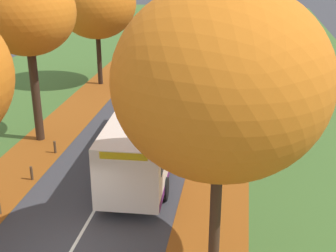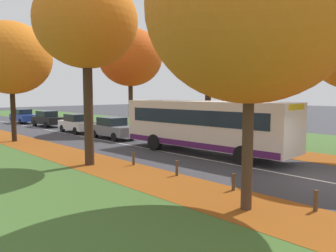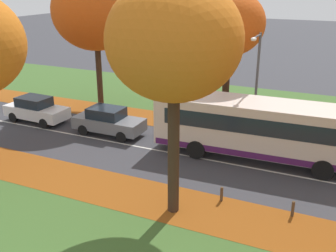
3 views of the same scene
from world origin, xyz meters
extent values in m
cube|color=#8C4714|center=(-4.60, 14.00, 0.01)|extent=(2.80, 60.00, 0.00)
cube|color=#3D6028|center=(9.20, 20.00, 0.00)|extent=(12.00, 90.00, 0.01)
cube|color=#8C4714|center=(4.60, 14.00, 0.01)|extent=(2.80, 60.00, 0.00)
cube|color=silver|center=(0.00, 20.00, 0.00)|extent=(0.12, 80.00, 0.01)
cylinder|color=#382619|center=(-5.01, 8.97, 2.46)|extent=(0.44, 0.44, 4.92)
ellipsoid|color=orange|center=(-5.01, 8.97, 6.70)|extent=(4.75, 4.75, 4.27)
cylinder|color=black|center=(5.02, 9.92, 2.37)|extent=(0.43, 0.43, 4.74)
ellipsoid|color=#C64C14|center=(5.02, 9.92, 6.29)|extent=(4.12, 4.12, 3.71)
cylinder|color=#382619|center=(5.31, 19.21, 2.25)|extent=(0.41, 0.41, 4.50)
ellipsoid|color=#C64C14|center=(5.31, 19.21, 6.67)|extent=(5.79, 5.79, 5.21)
cylinder|color=#4C3823|center=(-3.50, 4.59, 0.32)|extent=(0.12, 0.12, 0.65)
cylinder|color=#4C3823|center=(-3.56, 7.43, 0.32)|extent=(0.12, 0.12, 0.63)
cylinder|color=#47474C|center=(4.00, 7.88, 3.00)|extent=(0.14, 0.14, 6.00)
cylinder|color=#47474C|center=(3.20, 7.88, 5.90)|extent=(1.60, 0.10, 0.10)
ellipsoid|color=silver|center=(2.40, 7.88, 5.85)|extent=(0.44, 0.28, 0.20)
cube|color=beige|center=(1.25, 7.06, 1.73)|extent=(2.91, 10.49, 2.50)
cube|color=#19232D|center=(1.25, 7.06, 2.13)|extent=(2.90, 9.25, 0.80)
cube|color=#4C1951|center=(1.25, 7.06, 0.66)|extent=(2.92, 10.28, 0.32)
cylinder|color=black|center=(2.57, 3.89, 0.48)|extent=(0.34, 0.97, 0.96)
cylinder|color=black|center=(0.19, 3.79, 0.48)|extent=(0.34, 0.97, 0.96)
cylinder|color=black|center=(2.33, 9.96, 0.48)|extent=(0.34, 0.97, 0.96)
cylinder|color=black|center=(-0.05, 9.87, 0.48)|extent=(0.34, 0.97, 0.96)
cube|color=slate|center=(0.97, 15.74, 0.67)|extent=(1.70, 4.20, 0.70)
cube|color=#19232D|center=(0.97, 15.89, 1.32)|extent=(1.45, 2.02, 0.60)
cylinder|color=black|center=(1.75, 14.44, 0.32)|extent=(0.22, 0.64, 0.64)
cylinder|color=black|center=(0.19, 14.44, 0.32)|extent=(0.22, 0.64, 0.64)
cylinder|color=black|center=(1.75, 17.04, 0.32)|extent=(0.22, 0.64, 0.64)
cylinder|color=black|center=(0.19, 17.04, 0.32)|extent=(0.22, 0.64, 0.64)
cube|color=silver|center=(0.95, 21.19, 0.67)|extent=(1.87, 4.27, 0.70)
cube|color=#19232D|center=(0.96, 21.34, 1.32)|extent=(1.53, 2.07, 0.60)
cylinder|color=black|center=(1.68, 19.85, 0.32)|extent=(0.25, 0.65, 0.64)
cylinder|color=black|center=(0.12, 19.92, 0.32)|extent=(0.25, 0.65, 0.64)
cylinder|color=black|center=(1.79, 22.45, 0.32)|extent=(0.25, 0.65, 0.64)
cylinder|color=black|center=(0.23, 22.52, 0.32)|extent=(0.25, 0.65, 0.64)
camera|label=1|loc=(5.40, -12.61, 9.89)|focal=50.00mm
camera|label=2|loc=(-13.00, -4.76, 3.41)|focal=35.00mm
camera|label=3|loc=(-17.40, 3.57, 8.61)|focal=42.00mm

